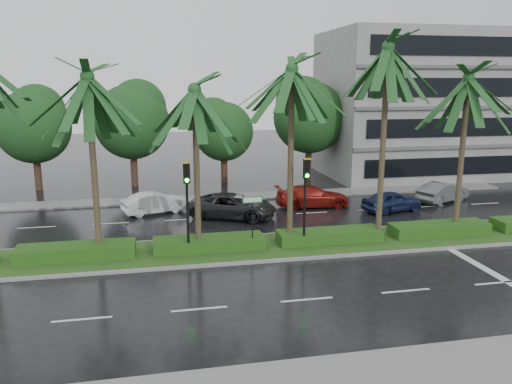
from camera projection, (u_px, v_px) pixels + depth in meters
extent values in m
plane|color=black|center=(275.00, 255.00, 23.35)|extent=(120.00, 120.00, 0.00)
cube|color=slate|center=(363.00, 378.00, 13.57)|extent=(40.00, 2.40, 0.12)
cube|color=slate|center=(235.00, 197.00, 34.82)|extent=(40.00, 2.00, 0.12)
cube|color=gray|center=(271.00, 247.00, 24.29)|extent=(36.00, 4.00, 0.14)
cube|color=#24511B|center=(271.00, 245.00, 24.27)|extent=(35.60, 3.70, 0.02)
cube|color=#194714|center=(76.00, 251.00, 22.47)|extent=(5.20, 1.40, 0.60)
cube|color=#194714|center=(209.00, 243.00, 23.63)|extent=(5.20, 1.40, 0.60)
cube|color=#194714|center=(329.00, 236.00, 24.78)|extent=(5.20, 1.40, 0.60)
cube|color=#194714|center=(439.00, 229.00, 25.94)|extent=(5.20, 1.40, 0.60)
cube|color=silver|center=(36.00, 227.00, 27.73)|extent=(2.00, 0.12, 0.01)
cube|color=silver|center=(82.00, 319.00, 17.02)|extent=(2.00, 0.12, 0.01)
cube|color=silver|center=(111.00, 223.00, 28.50)|extent=(2.00, 0.12, 0.01)
cube|color=silver|center=(199.00, 309.00, 17.79)|extent=(2.00, 0.12, 0.01)
cube|color=silver|center=(181.00, 220.00, 29.27)|extent=(2.00, 0.12, 0.01)
cube|color=silver|center=(307.00, 300.00, 18.56)|extent=(2.00, 0.12, 0.01)
cube|color=silver|center=(248.00, 216.00, 30.04)|extent=(2.00, 0.12, 0.01)
cube|color=silver|center=(406.00, 291.00, 19.33)|extent=(2.00, 0.12, 0.01)
cube|color=silver|center=(312.00, 213.00, 30.81)|extent=(2.00, 0.12, 0.01)
cube|color=silver|center=(497.00, 283.00, 20.10)|extent=(2.00, 0.12, 0.01)
cube|color=silver|center=(372.00, 209.00, 31.58)|extent=(2.00, 0.12, 0.01)
cube|color=silver|center=(430.00, 206.00, 32.36)|extent=(2.00, 0.12, 0.01)
cube|color=silver|center=(485.00, 204.00, 33.13)|extent=(2.00, 0.12, 0.01)
cube|color=silver|center=(477.00, 264.00, 22.11)|extent=(0.40, 6.00, 0.01)
cylinder|color=#403425|center=(94.00, 169.00, 21.96)|extent=(0.28, 0.28, 8.00)
cylinder|color=#403425|center=(100.00, 251.00, 22.78)|extent=(0.40, 0.40, 0.44)
cylinder|color=#403425|center=(197.00, 173.00, 22.69)|extent=(0.28, 0.28, 7.45)
cylinder|color=#403425|center=(199.00, 246.00, 23.45)|extent=(0.40, 0.40, 0.44)
cylinder|color=#403425|center=(291.00, 159.00, 23.75)|extent=(0.28, 0.28, 8.37)
cylinder|color=#403425|center=(289.00, 238.00, 24.61)|extent=(0.40, 0.40, 0.44)
cylinder|color=#403425|center=(383.00, 147.00, 24.12)|extent=(0.28, 0.28, 9.37)
cylinder|color=#403425|center=(378.00, 235.00, 25.09)|extent=(0.40, 0.40, 0.44)
cylinder|color=#403425|center=(461.00, 158.00, 25.43)|extent=(0.28, 0.28, 7.97)
cylinder|color=#403425|center=(455.00, 229.00, 26.25)|extent=(0.40, 0.40, 0.44)
cylinder|color=black|center=(188.00, 219.00, 22.56)|extent=(0.12, 0.12, 3.40)
cube|color=black|center=(187.00, 173.00, 21.92)|extent=(0.30, 0.18, 0.90)
cube|color=gold|center=(186.00, 163.00, 21.70)|extent=(0.34, 0.12, 0.06)
cylinder|color=black|center=(187.00, 167.00, 21.76)|extent=(0.18, 0.04, 0.18)
cylinder|color=black|center=(187.00, 174.00, 21.82)|extent=(0.18, 0.04, 0.18)
cylinder|color=#0CE519|center=(187.00, 180.00, 21.89)|extent=(0.18, 0.04, 0.18)
cylinder|color=black|center=(304.00, 213.00, 23.62)|extent=(0.12, 0.12, 3.40)
cube|color=black|center=(307.00, 169.00, 22.98)|extent=(0.30, 0.18, 0.90)
cube|color=gold|center=(308.00, 159.00, 22.76)|extent=(0.34, 0.12, 0.06)
cylinder|color=black|center=(307.00, 163.00, 22.82)|extent=(0.18, 0.04, 0.18)
cylinder|color=black|center=(307.00, 169.00, 22.88)|extent=(0.18, 0.04, 0.18)
cylinder|color=#0CE519|center=(307.00, 176.00, 22.95)|extent=(0.18, 0.04, 0.18)
cylinder|color=black|center=(252.00, 223.00, 23.32)|extent=(0.06, 0.06, 2.60)
cube|color=#0C5926|center=(252.00, 200.00, 23.04)|extent=(0.95, 0.04, 0.30)
cube|color=white|center=(253.00, 200.00, 23.01)|extent=(0.85, 0.01, 0.22)
cylinder|color=#3C271B|center=(38.00, 172.00, 37.11)|extent=(0.52, 0.52, 2.62)
sphere|color=#143618|center=(33.00, 127.00, 36.37)|extent=(5.38, 5.38, 5.38)
sphere|color=#143618|center=(33.00, 112.00, 36.43)|extent=(4.04, 4.04, 4.04)
cylinder|color=#3C271B|center=(134.00, 168.00, 38.45)|extent=(0.52, 0.52, 2.74)
sphere|color=#143618|center=(132.00, 122.00, 37.67)|extent=(5.64, 5.64, 5.64)
sphere|color=#143618|center=(131.00, 107.00, 37.72)|extent=(4.23, 4.23, 4.23)
cylinder|color=#3C271B|center=(224.00, 168.00, 39.85)|extent=(0.52, 0.52, 2.27)
sphere|color=#143618|center=(224.00, 132.00, 39.21)|extent=(4.67, 4.67, 4.67)
sphere|color=#143618|center=(223.00, 120.00, 39.30)|extent=(3.50, 3.50, 3.50)
cylinder|color=#3C271B|center=(308.00, 162.00, 41.13)|extent=(0.52, 0.52, 2.83)
sphere|color=#143618|center=(309.00, 117.00, 40.34)|extent=(5.82, 5.82, 5.82)
sphere|color=#143618|center=(308.00, 103.00, 40.38)|extent=(4.36, 4.36, 4.36)
cylinder|color=#3C271B|center=(387.00, 161.00, 42.51)|extent=(0.52, 0.52, 2.57)
sphere|color=#143618|center=(389.00, 122.00, 41.79)|extent=(5.28, 5.28, 5.28)
sphere|color=#143618|center=(388.00, 109.00, 41.85)|extent=(3.96, 3.96, 3.96)
cube|color=gray|center=(420.00, 105.00, 42.54)|extent=(16.00, 10.00, 12.00)
imported|color=silver|center=(155.00, 203.00, 30.60)|extent=(2.56, 4.18, 1.30)
imported|color=#242527|center=(233.00, 206.00, 29.57)|extent=(4.24, 5.70, 1.44)
imported|color=maroon|center=(312.00, 196.00, 32.19)|extent=(2.20, 4.84, 1.38)
imported|color=#1A254E|center=(392.00, 201.00, 31.05)|extent=(2.34, 4.08, 1.31)
imported|color=#595D5E|center=(443.00, 192.00, 33.49)|extent=(2.99, 4.30, 1.34)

